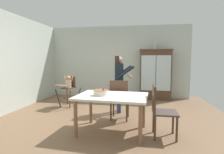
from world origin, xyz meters
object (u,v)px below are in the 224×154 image
object	(u,v)px
birthday_cake	(101,93)
dining_chair_far_side	(119,97)
china_cabinet	(155,74)
dining_chair_right_end	(159,107)
adult_person	(119,77)
dining_table	(112,100)
high_chair_with_toddler	(68,85)
ceramic_vase	(155,46)

from	to	relation	value
birthday_cake	dining_chair_far_side	size ratio (longest dim) A/B	0.29
china_cabinet	dining_chair_right_end	xyz separation A→B (m)	(-0.18, -3.27, -0.35)
china_cabinet	adult_person	size ratio (longest dim) A/B	1.18
birthday_cake	dining_table	bearing A→B (deg)	11.01
adult_person	birthday_cake	distance (m)	1.45
high_chair_with_toddler	dining_chair_right_end	bearing A→B (deg)	-21.51
dining_chair_far_side	dining_chair_right_end	size ratio (longest dim) A/B	1.00
ceramic_vase	dining_chair_right_end	world-z (taller)	ceramic_vase
birthday_cake	dining_chair_right_end	xyz separation A→B (m)	(1.11, -0.04, -0.24)
dining_table	dining_chair_far_side	size ratio (longest dim) A/B	1.49
dining_table	dining_chair_right_end	xyz separation A→B (m)	(0.90, -0.08, -0.09)
ceramic_vase	dining_table	bearing A→B (deg)	-108.25
ceramic_vase	dining_chair_far_side	bearing A→B (deg)	-111.73
ceramic_vase	adult_person	xyz separation A→B (m)	(-1.08, -1.81, -0.95)
china_cabinet	dining_chair_far_side	xyz separation A→B (m)	(-1.01, -2.48, -0.35)
adult_person	dining_table	bearing A→B (deg)	168.44
china_cabinet	birthday_cake	bearing A→B (deg)	-111.73
adult_person	ceramic_vase	bearing A→B (deg)	-43.30
adult_person	dining_table	xyz separation A→B (m)	(0.02, -1.38, -0.32)
adult_person	dining_table	size ratio (longest dim) A/B	1.07
dining_table	dining_chair_right_end	size ratio (longest dim) A/B	1.49
dining_chair_far_side	adult_person	bearing A→B (deg)	-82.03
china_cabinet	dining_chair_far_side	distance (m)	2.70
birthday_cake	dining_chair_right_end	size ratio (longest dim) A/B	0.29
dining_chair_far_side	dining_chair_right_end	bearing A→B (deg)	137.59
ceramic_vase	birthday_cake	distance (m)	3.65
dining_chair_right_end	dining_table	bearing A→B (deg)	84.90
dining_table	high_chair_with_toddler	bearing A→B (deg)	133.19
high_chair_with_toddler	dining_chair_far_side	bearing A→B (deg)	-17.22
ceramic_vase	high_chair_with_toddler	distance (m)	3.31
dining_chair_far_side	high_chair_with_toddler	bearing A→B (deg)	-30.64
china_cabinet	high_chair_with_toddler	world-z (taller)	china_cabinet
dining_chair_far_side	dining_chair_right_end	distance (m)	1.14
birthday_cake	adult_person	bearing A→B (deg)	82.30
china_cabinet	dining_table	world-z (taller)	china_cabinet
china_cabinet	dining_chair_right_end	distance (m)	3.29
high_chair_with_toddler	dining_table	size ratio (longest dim) A/B	0.66
china_cabinet	dining_chair_far_side	bearing A→B (deg)	-112.13
birthday_cake	dining_chair_far_side	world-z (taller)	dining_chair_far_side
adult_person	dining_table	world-z (taller)	adult_person
high_chair_with_toddler	birthday_cake	world-z (taller)	high_chair_with_toddler
adult_person	birthday_cake	size ratio (longest dim) A/B	5.47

